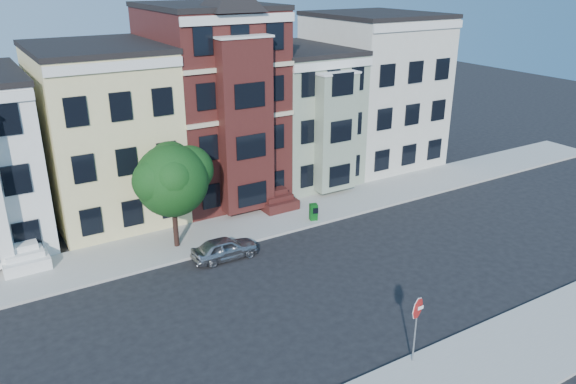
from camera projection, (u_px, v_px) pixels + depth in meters
ground at (340, 283)px, 27.21m from camera, size 120.00×120.00×0.00m
far_sidewalk at (260, 223)px, 33.54m from camera, size 60.00×4.00×0.15m
near_sidewalk at (467, 377)px, 20.82m from camera, size 60.00×4.00×0.15m
house_yellow at (104, 135)px, 33.52m from camera, size 7.00×9.00×10.00m
house_brown at (211, 105)px, 36.54m from camera, size 7.00×9.00×12.00m
house_green at (295, 115)px, 40.23m from camera, size 6.00×9.00×9.00m
house_cream at (372, 91)px, 43.25m from camera, size 8.00×9.00×11.00m
street_tree at (172, 185)px, 29.34m from camera, size 7.47×7.47×7.05m
parked_car at (225, 248)px, 29.34m from camera, size 3.55×1.50×1.20m
newspaper_box at (313, 212)px, 33.65m from camera, size 0.55×0.52×1.00m
stop_sign at (416, 326)px, 21.01m from camera, size 0.86×0.12×3.13m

